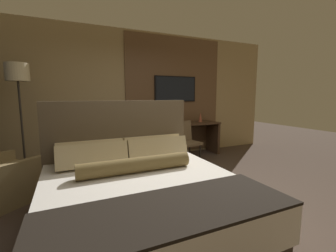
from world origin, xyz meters
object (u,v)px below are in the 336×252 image
Objects in this scene: tv at (175,89)px; floor_lamp at (18,82)px; bed at (140,195)px; desk at (180,133)px; vase_tall at (200,117)px; vase_short at (165,120)px; desk_chair at (186,138)px.

floor_lamp is (-3.04, -0.54, 0.06)m from tv.
tv is (1.70, 2.60, 1.21)m from bed.
vase_tall reaches higher than desk.
bed is 2.92m from desk.
vase_short is at bearing 5.16° from floor_lamp.
desk_chair is at bearing -99.48° from tv.
desk_chair is 0.46× the size of floor_lamp.
vase_short is at bearing 60.57° from bed.
bed is 2.39× the size of desk_chair.
tv is at bearing 90.00° from desk.
floor_lamp is (-2.92, 0.21, 1.10)m from desk_chair.
bed reaches higher than desk.
vase_short is (-0.28, 0.45, 0.36)m from desk_chair.
bed is 2.43m from desk_chair.
desk_chair is at bearing -4.11° from floor_lamp.
tv is 0.90m from vase_tall.
vase_tall is (2.26, 2.37, 0.54)m from bed.
tv is at bearing 56.79° from bed.
desk is at bearing -90.00° from tv.
vase_short is at bearing -143.10° from tv.
desk_chair is at bearing -103.40° from desk.
floor_lamp is 8.40× the size of vase_tall.
tv reaches higher than vase_short.
floor_lamp reaches higher than desk.
bed is at bearing -56.79° from floor_lamp.
vase_tall is 0.97m from vase_short.
tv is 5.37× the size of vase_short.
vase_short is (2.63, 0.24, -0.74)m from floor_lamp.
vase_tall reaches higher than vase_short.
desk_chair is 3.12m from floor_lamp.
desk_chair reaches higher than desk.
tv reaches higher than bed.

